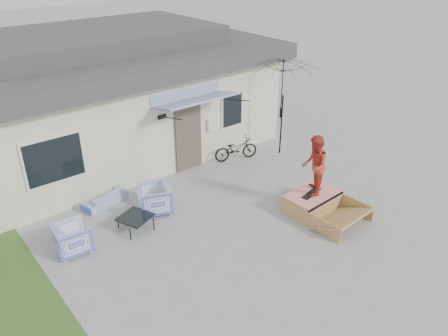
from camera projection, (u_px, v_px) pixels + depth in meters
ground at (261, 244)px, 11.01m from camera, size 90.00×90.00×0.00m
grass_strip at (17, 294)px, 9.48m from camera, size 1.40×8.00×0.01m
house at (106, 91)px, 15.63m from camera, size 10.80×8.49×4.10m
loveseat at (104, 196)px, 12.55m from camera, size 1.38×0.69×0.52m
armchair_left at (72, 237)px, 10.62m from camera, size 0.79×0.83×0.81m
armchair_right at (155, 198)px, 12.15m from camera, size 1.04×1.07×0.87m
coffee_table at (136, 223)px, 11.53m from camera, size 0.97×0.97×0.37m
bicycle at (236, 146)px, 14.99m from camera, size 1.60×0.97×0.97m
patio_umbrella at (282, 105)px, 14.87m from camera, size 2.57×2.42×2.20m
skate_ramp at (312, 202)px, 12.32m from camera, size 1.55×2.01×0.49m
skateboard at (311, 193)px, 12.23m from camera, size 0.83×0.37×0.05m
skater at (314, 165)px, 11.83m from camera, size 1.03×1.02×1.67m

